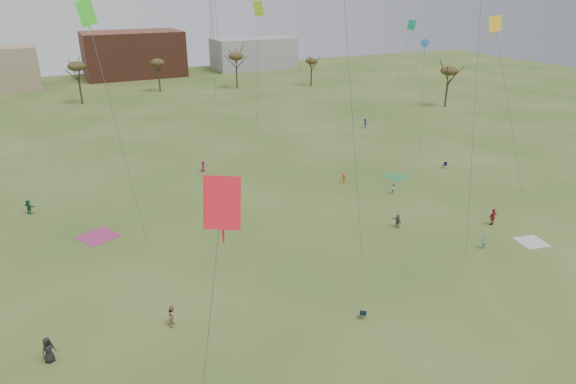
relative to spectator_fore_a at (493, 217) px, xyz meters
name	(u,v)px	position (x,y,z in m)	size (l,w,h in m)	color
ground	(355,309)	(-21.28, -6.39, -0.92)	(260.00, 260.00, 0.00)	#355A1C
spectator_fore_a	(493,217)	(0.00, 0.00, 0.00)	(1.08, 0.45, 1.84)	#A11B32
spectator_fore_b	(173,315)	(-34.53, -2.13, -0.03)	(0.86, 0.67, 1.77)	#9F8765
spectator_fore_c	(398,221)	(-9.37, 3.94, -0.19)	(1.35, 0.43, 1.45)	brown
flyer_mid_a	(48,350)	(-42.98, -2.39, 0.02)	(0.92, 0.60, 1.88)	black
flyer_mid_b	(344,178)	(-7.77, 17.12, -0.21)	(0.91, 0.52, 1.41)	#B65522
flyer_mid_c	(484,241)	(-4.80, -3.44, -0.16)	(0.55, 0.36, 1.51)	#6B92B2
spectator_mid_e	(394,188)	(-4.20, 11.45, -0.18)	(0.72, 0.56, 1.47)	#BDBDBD
flyer_far_a	(29,207)	(-43.97, 24.48, -0.08)	(1.55, 0.49, 1.67)	#20623A
flyer_far_b	(203,166)	(-22.55, 29.46, -0.18)	(0.73, 0.47, 1.48)	#9C1A47
flyer_far_c	(365,123)	(9.99, 38.69, -0.08)	(1.08, 0.62, 1.67)	navy
blanket_cream	(532,242)	(0.52, -4.61, -0.92)	(2.55, 2.55, 0.03)	silver
blanket_plum	(98,237)	(-37.86, 15.38, -0.92)	(3.31, 3.31, 0.03)	#AC356A
blanket_olive	(396,177)	(-0.23, 16.08, -0.92)	(2.70, 2.70, 0.03)	#338C49
camp_chair_center	(363,315)	(-21.38, -7.62, -0.66)	(0.73, 0.74, 0.87)	#142239
camp_chair_right	(444,166)	(7.90, 16.03, -0.66)	(0.61, 0.57, 0.87)	#131934
kites_aloft	(261,7)	(-17.21, 20.93, 20.40)	(71.08, 64.11, 26.83)	#C723A2
tree_line	(130,73)	(-24.13, 72.73, 6.17)	(117.44, 49.32, 8.91)	#3A2B1E
building_brick	(133,54)	(-16.28, 113.61, 5.08)	(26.00, 16.00, 12.00)	brown
building_grey	(254,53)	(18.72, 111.61, 3.58)	(24.00, 12.00, 9.00)	gray
radio_tower	(212,1)	(8.72, 118.61, 18.29)	(1.51, 1.72, 41.00)	#9EA3A8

